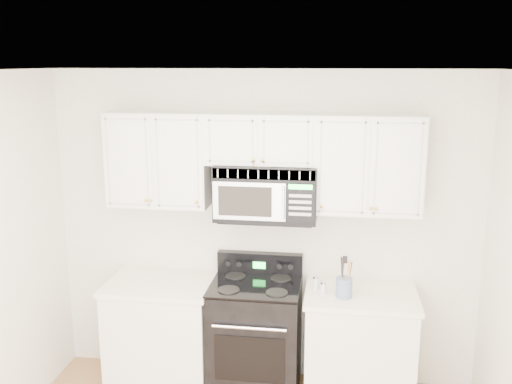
# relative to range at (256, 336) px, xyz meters

# --- Properties ---
(room) EXTENTS (3.51, 3.51, 2.61)m
(room) POSITION_rel_range_xyz_m (0.03, -1.45, 0.82)
(room) COLOR #A36F44
(room) RESTS_ON ground
(base_cabinet_left) EXTENTS (0.86, 0.65, 0.92)m
(base_cabinet_left) POSITION_rel_range_xyz_m (-0.77, -0.01, -0.06)
(base_cabinet_left) COLOR silver
(base_cabinet_left) RESTS_ON ground
(base_cabinet_right) EXTENTS (0.86, 0.65, 0.92)m
(base_cabinet_right) POSITION_rel_range_xyz_m (0.83, -0.01, -0.06)
(base_cabinet_right) COLOR silver
(base_cabinet_right) RESTS_ON ground
(range) EXTENTS (0.71, 0.65, 1.11)m
(range) POSITION_rel_range_xyz_m (0.00, 0.00, 0.00)
(range) COLOR black
(range) RESTS_ON ground
(upper_cabinets) EXTENTS (2.44, 0.37, 0.75)m
(upper_cabinets) POSITION_rel_range_xyz_m (0.03, 0.13, 1.45)
(upper_cabinets) COLOR silver
(upper_cabinets) RESTS_ON ground
(microwave) EXTENTS (0.79, 0.44, 0.44)m
(microwave) POSITION_rel_range_xyz_m (0.07, 0.10, 1.18)
(microwave) COLOR black
(microwave) RESTS_ON ground
(utensil_crock) EXTENTS (0.12, 0.12, 0.32)m
(utensil_crock) POSITION_rel_range_xyz_m (0.69, -0.12, 0.52)
(utensil_crock) COLOR slate
(utensil_crock) RESTS_ON base_cabinet_right
(shaker_salt) EXTENTS (0.05, 0.05, 0.11)m
(shaker_salt) POSITION_rel_range_xyz_m (0.48, -0.00, 0.49)
(shaker_salt) COLOR silver
(shaker_salt) RESTS_ON base_cabinet_right
(shaker_pepper) EXTENTS (0.04, 0.04, 0.10)m
(shaker_pepper) POSITION_rel_range_xyz_m (0.54, -0.09, 0.49)
(shaker_pepper) COLOR silver
(shaker_pepper) RESTS_ON base_cabinet_right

